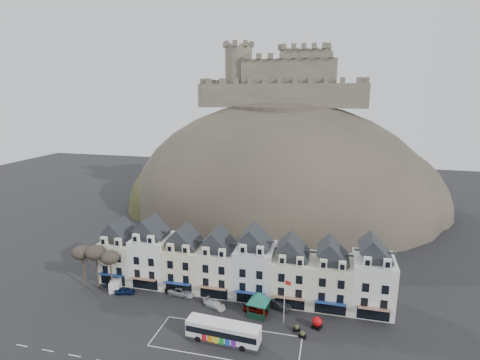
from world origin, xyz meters
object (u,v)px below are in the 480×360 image
at_px(bus, 223,331).
at_px(car_black, 176,291).
at_px(red_buoy, 317,322).
at_px(car_charcoal, 277,304).
at_px(bus_shelter, 259,297).
at_px(car_white, 215,304).
at_px(car_navy, 125,291).
at_px(car_maroon, 256,309).
at_px(car_silver, 182,291).
at_px(white_van, 116,283).
at_px(flagpole, 285,298).

distance_m(bus, car_black, 16.54).
relative_size(red_buoy, car_charcoal, 0.40).
bearing_deg(red_buoy, bus_shelter, 173.07).
height_order(red_buoy, car_white, red_buoy).
xyz_separation_m(bus, car_navy, (-21.59, 8.69, -1.14)).
bearing_deg(car_maroon, car_silver, 94.29).
bearing_deg(car_black, white_van, 103.20).
bearing_deg(flagpole, car_maroon, 163.65).
height_order(bus_shelter, car_silver, bus_shelter).
relative_size(car_navy, car_black, 0.89).
bearing_deg(flagpole, car_navy, 176.63).
relative_size(car_silver, car_white, 1.18).
relative_size(bus, car_silver, 2.25).
height_order(bus, bus_shelter, bus_shelter).
bearing_deg(bus_shelter, car_navy, -173.87).
xyz_separation_m(car_black, car_white, (8.33, -2.50, -0.05)).
relative_size(car_silver, car_maroon, 1.19).
bearing_deg(car_charcoal, white_van, 112.98).
bearing_deg(bus, car_charcoal, 63.14).
bearing_deg(car_navy, car_maroon, -105.86).
xyz_separation_m(car_white, car_maroon, (7.27, 0.00, 0.10)).
bearing_deg(red_buoy, bus, -153.22).
bearing_deg(flagpole, bus, -139.93).
xyz_separation_m(flagpole, car_silver, (-19.43, 3.98, -3.74)).
bearing_deg(car_white, car_black, 96.88).
bearing_deg(car_white, car_charcoal, -53.02).
bearing_deg(bus, car_silver, 139.42).
relative_size(bus, car_navy, 3.16).
height_order(white_van, car_maroon, white_van).
relative_size(bus, car_maroon, 2.68).
bearing_deg(white_van, car_charcoal, -17.58).
bearing_deg(red_buoy, car_charcoal, 149.53).
xyz_separation_m(car_navy, car_silver, (10.40, 2.22, 0.10)).
xyz_separation_m(bus_shelter, car_white, (-7.85, 0.45, -2.73)).
bearing_deg(car_maroon, bus_shelter, -113.59).
relative_size(car_maroon, car_charcoal, 0.88).
distance_m(car_black, car_maroon, 15.80).
bearing_deg(car_black, car_silver, -80.41).
bearing_deg(car_navy, car_white, -106.13).
distance_m(white_van, car_silver, 13.07).
bearing_deg(bus_shelter, car_charcoal, 55.84).
relative_size(bus, white_van, 2.46).
distance_m(car_navy, car_silver, 10.63).
bearing_deg(bus, car_navy, 161.78).
xyz_separation_m(red_buoy, white_van, (-37.68, 3.37, -0.02)).
relative_size(bus_shelter, car_maroon, 1.59).
distance_m(red_buoy, car_charcoal, 8.13).
height_order(car_white, car_charcoal, car_charcoal).
bearing_deg(car_navy, car_silver, -93.17).
relative_size(red_buoy, car_white, 0.45).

